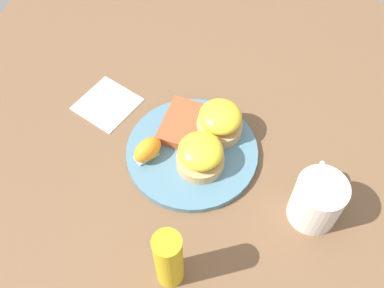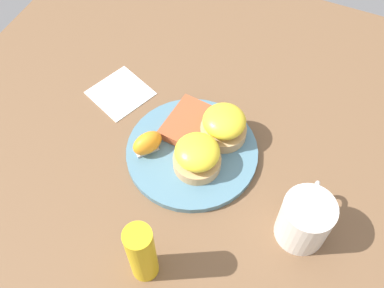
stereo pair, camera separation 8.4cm
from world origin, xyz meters
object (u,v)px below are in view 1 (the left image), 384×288
at_px(sandwich_benedict_right, 220,121).
at_px(hashbrown_patty, 183,124).
at_px(orange_wedge, 148,150).
at_px(sandwich_benedict_left, 200,155).
at_px(cup, 317,200).
at_px(condiment_bottle, 169,260).
at_px(fork, 177,137).

distance_m(sandwich_benedict_right, hashbrown_patty, 0.08).
relative_size(hashbrown_patty, orange_wedge, 1.82).
xyz_separation_m(sandwich_benedict_left, orange_wedge, (-0.01, 0.10, -0.01)).
bearing_deg(cup, hashbrown_patty, 65.83).
relative_size(hashbrown_patty, condiment_bottle, 0.77).
height_order(sandwich_benedict_right, orange_wedge, sandwich_benedict_right).
xyz_separation_m(sandwich_benedict_right, cup, (-0.13, -0.19, 0.00)).
bearing_deg(sandwich_benedict_left, cup, -101.53).
xyz_separation_m(orange_wedge, cup, (-0.04, -0.31, 0.01)).
bearing_deg(sandwich_benedict_right, orange_wedge, 127.50).
bearing_deg(orange_wedge, sandwich_benedict_right, -52.50).
height_order(sandwich_benedict_left, condiment_bottle, condiment_bottle).
relative_size(sandwich_benedict_right, cup, 0.76).
xyz_separation_m(sandwich_benedict_left, fork, (0.05, 0.06, -0.03)).
distance_m(sandwich_benedict_right, orange_wedge, 0.15).
xyz_separation_m(sandwich_benedict_right, condiment_bottle, (-0.29, 0.02, 0.03)).
height_order(sandwich_benedict_left, cup, cup).
xyz_separation_m(orange_wedge, fork, (0.05, -0.04, -0.02)).
bearing_deg(fork, sandwich_benedict_left, -128.71).
bearing_deg(hashbrown_patty, condiment_bottle, -169.57).
relative_size(cup, condiment_bottle, 0.83).
bearing_deg(condiment_bottle, sandwich_benedict_left, -0.06).
bearing_deg(sandwich_benedict_right, cup, -123.24).
relative_size(orange_wedge, fork, 0.34).
bearing_deg(sandwich_benedict_left, sandwich_benedict_right, -12.47).
relative_size(sandwich_benedict_right, hashbrown_patty, 0.82).
relative_size(hashbrown_patty, cup, 0.93).
bearing_deg(cup, sandwich_benedict_left, 78.47).
bearing_deg(hashbrown_patty, sandwich_benedict_right, -83.56).
bearing_deg(hashbrown_patty, cup, -114.17).
relative_size(hashbrown_patty, fork, 0.62).
distance_m(hashbrown_patty, orange_wedge, 0.09).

